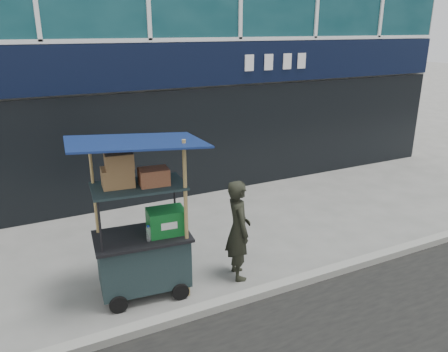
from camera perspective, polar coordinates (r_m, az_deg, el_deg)
ground at (r=6.56m, az=2.62°, el=-14.86°), size 80.00×80.00×0.00m
curb at (r=6.39m, az=3.53°, el=-15.30°), size 80.00×0.18×0.12m
vendor_cart at (r=6.25m, az=-10.47°, el=-8.29°), size 1.84×1.39×2.34m
vendor_man at (r=6.56m, az=1.88°, el=-7.02°), size 0.48×0.63×1.56m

